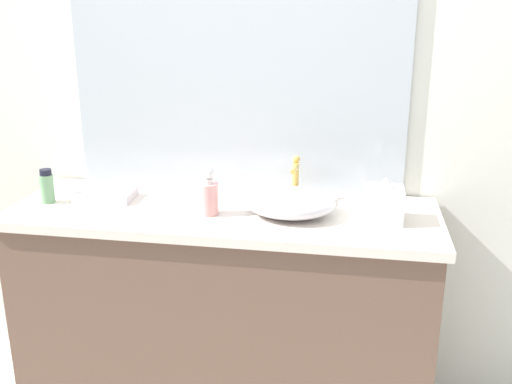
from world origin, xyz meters
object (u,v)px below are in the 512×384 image
object	(u,v)px
soap_dispenser	(209,196)
tissue_box	(384,203)
sink_basin	(290,202)
lotion_bottle	(47,187)
folded_hand_towel	(106,195)

from	to	relation	value
soap_dispenser	tissue_box	bearing A→B (deg)	3.76
sink_basin	tissue_box	bearing A→B (deg)	-0.29
lotion_bottle	folded_hand_towel	xyz separation A→B (m)	(0.20, 0.08, -0.05)
tissue_box	lotion_bottle	bearing A→B (deg)	-179.22
tissue_box	sink_basin	bearing A→B (deg)	179.71
soap_dispenser	tissue_box	distance (m)	0.62
lotion_bottle	tissue_box	bearing A→B (deg)	0.78
lotion_bottle	tissue_box	xyz separation A→B (m)	(1.25, 0.02, 0.00)
sink_basin	lotion_bottle	xyz separation A→B (m)	(-0.92, -0.02, 0.02)
soap_dispenser	folded_hand_towel	bearing A→B (deg)	167.27
tissue_box	folded_hand_towel	bearing A→B (deg)	176.82
soap_dispenser	folded_hand_towel	world-z (taller)	soap_dispenser
sink_basin	soap_dispenser	size ratio (longest dim) A/B	1.86
lotion_bottle	tissue_box	distance (m)	1.25
sink_basin	folded_hand_towel	distance (m)	0.73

